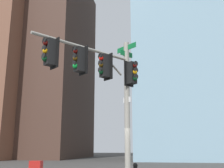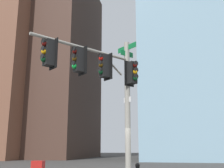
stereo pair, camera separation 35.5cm
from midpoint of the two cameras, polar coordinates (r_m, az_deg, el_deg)
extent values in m
cylinder|color=#9E998C|center=(12.30, 4.08, -5.65)|extent=(0.25, 0.25, 6.48)
cylinder|color=#9E998C|center=(11.42, -4.79, 7.38)|extent=(3.80, 2.99, 0.12)
cylinder|color=#9E998C|center=(12.15, 1.02, 3.82)|extent=(0.87, 0.70, 0.75)
cube|color=#0F6B33|center=(13.03, 3.86, 7.50)|extent=(0.77, 0.98, 0.24)
cube|color=#0F6B33|center=(12.93, 3.88, 6.25)|extent=(0.61, 0.48, 0.24)
cube|color=white|center=(12.38, 4.04, -3.26)|extent=(0.30, 0.37, 0.24)
cube|color=black|center=(11.84, -0.67, 3.73)|extent=(0.48, 0.48, 1.00)
cube|color=black|center=(11.95, 0.04, 3.56)|extent=(0.37, 0.45, 1.16)
sphere|color=red|center=(11.81, -1.44, 5.30)|extent=(0.20, 0.20, 0.20)
cylinder|color=black|center=(11.80, -1.69, 5.78)|extent=(0.17, 0.21, 0.23)
sphere|color=#4C330A|center=(11.72, -1.45, 3.91)|extent=(0.20, 0.20, 0.20)
cylinder|color=black|center=(11.70, -1.70, 4.39)|extent=(0.17, 0.21, 0.23)
sphere|color=#0A3819|center=(11.63, -1.46, 2.50)|extent=(0.20, 0.20, 0.20)
cylinder|color=black|center=(11.62, -1.71, 2.98)|extent=(0.17, 0.21, 0.23)
cube|color=black|center=(11.10, -5.95, 4.97)|extent=(0.48, 0.48, 1.00)
cube|color=black|center=(11.20, -5.15, 4.78)|extent=(0.37, 0.45, 1.16)
sphere|color=#470A07|center=(11.09, -6.80, 6.64)|extent=(0.20, 0.20, 0.20)
cylinder|color=black|center=(11.09, -7.07, 7.15)|extent=(0.17, 0.21, 0.23)
sphere|color=#4C330A|center=(10.99, -6.85, 5.17)|extent=(0.20, 0.20, 0.20)
cylinder|color=black|center=(10.99, -7.12, 5.68)|extent=(0.17, 0.21, 0.23)
sphere|color=green|center=(10.90, -6.89, 3.68)|extent=(0.20, 0.20, 0.20)
cylinder|color=black|center=(10.90, -7.16, 4.19)|extent=(0.17, 0.21, 0.23)
cube|color=black|center=(10.47, -11.95, 6.32)|extent=(0.48, 0.48, 1.00)
cube|color=black|center=(10.56, -11.04, 6.12)|extent=(0.37, 0.45, 1.16)
sphere|color=#470A07|center=(10.49, -12.87, 8.08)|extent=(0.20, 0.20, 0.20)
cylinder|color=black|center=(10.50, -13.17, 8.61)|extent=(0.17, 0.21, 0.23)
sphere|color=#F29E0C|center=(10.39, -12.96, 6.54)|extent=(0.20, 0.20, 0.20)
cylinder|color=black|center=(10.39, -13.25, 7.08)|extent=(0.17, 0.21, 0.23)
sphere|color=#0A3819|center=(10.29, -13.04, 4.96)|extent=(0.20, 0.20, 0.20)
cylinder|color=black|center=(10.29, -13.34, 5.51)|extent=(0.17, 0.21, 0.23)
cube|color=black|center=(12.41, 4.98, 2.30)|extent=(0.48, 0.48, 1.00)
cube|color=black|center=(12.54, 4.37, 2.13)|extent=(0.45, 0.37, 1.16)
sphere|color=#470A07|center=(12.35, 5.62, 3.84)|extent=(0.20, 0.20, 0.20)
cylinder|color=black|center=(12.34, 5.83, 4.30)|extent=(0.21, 0.17, 0.23)
sphere|color=#F29E0C|center=(12.27, 5.65, 2.50)|extent=(0.20, 0.20, 0.20)
cylinder|color=black|center=(12.25, 5.86, 2.97)|extent=(0.21, 0.17, 0.23)
sphere|color=#0A3819|center=(12.19, 5.68, 1.14)|extent=(0.20, 0.20, 0.20)
cylinder|color=black|center=(12.17, 5.89, 1.61)|extent=(0.21, 0.17, 0.23)
sphere|color=black|center=(15.55, 5.99, -16.42)|extent=(0.26, 0.26, 0.26)
cube|color=brown|center=(60.79, -21.49, 8.38)|extent=(24.82, 21.78, 46.11)
cube|color=#4C3328|center=(54.27, -12.16, 3.77)|extent=(18.91, 14.74, 34.42)
camera|label=1|loc=(0.18, -89.15, -0.20)|focal=44.16mm
camera|label=2|loc=(0.18, 90.85, 0.20)|focal=44.16mm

